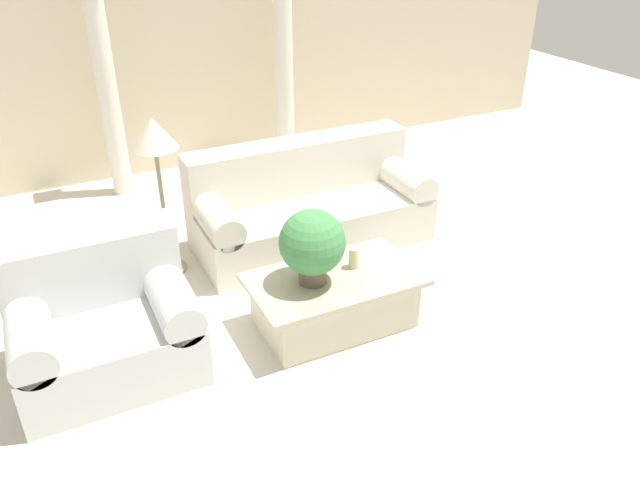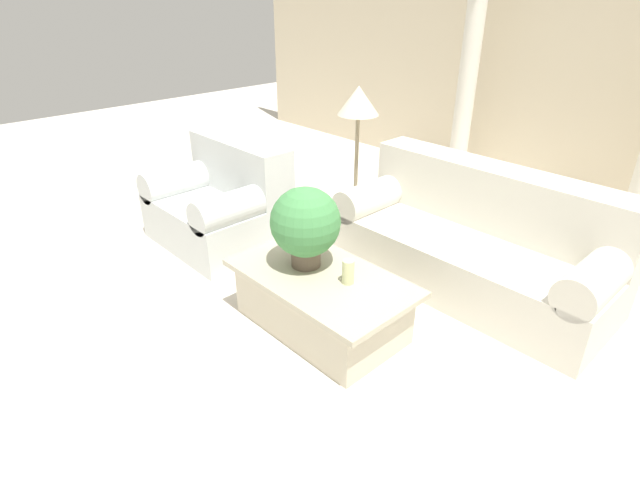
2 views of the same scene
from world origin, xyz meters
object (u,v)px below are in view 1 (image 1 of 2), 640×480
sofa_long (309,205)px  coffee_table (334,300)px  floor_lamp (155,145)px  loveseat (103,320)px  potted_plant (312,244)px

sofa_long → coffee_table: sofa_long is taller
floor_lamp → coffee_table: bearing=-55.1°
loveseat → potted_plant: size_ratio=2.07×
coffee_table → potted_plant: bearing=174.0°
coffee_table → floor_lamp: size_ratio=0.92×
sofa_long → potted_plant: bearing=-114.0°
coffee_table → floor_lamp: floor_lamp is taller
loveseat → potted_plant: bearing=-10.2°
potted_plant → loveseat: bearing=169.8°
coffee_table → potted_plant: 0.55m
floor_lamp → loveseat: bearing=-123.7°
sofa_long → floor_lamp: (-1.31, 0.03, 0.79)m
sofa_long → floor_lamp: bearing=178.6°
sofa_long → coffee_table: (-0.39, -1.29, -0.15)m
coffee_table → loveseat: bearing=170.3°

